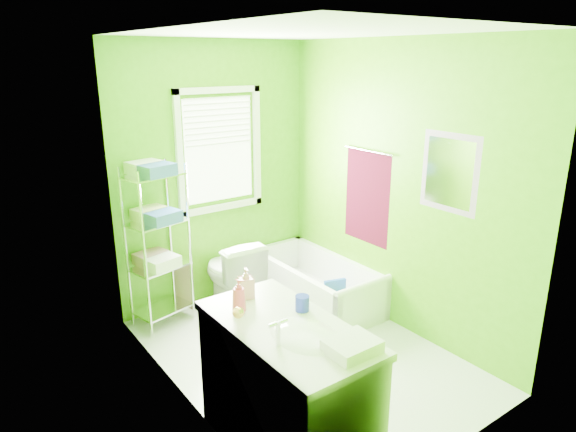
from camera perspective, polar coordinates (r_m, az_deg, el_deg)
ground at (r=4.54m, az=1.61°, el=-15.13°), size 2.90×2.90×0.00m
room_envelope at (r=3.93m, az=1.80°, el=4.25°), size 2.14×2.94×2.62m
window at (r=5.12m, az=-7.63°, el=7.95°), size 0.92×0.05×1.22m
door at (r=2.81m, az=-2.73°, el=-13.43°), size 0.09×0.80×2.00m
right_wall_decor at (r=4.66m, az=12.05°, el=3.10°), size 0.04×1.48×1.17m
bathtub at (r=5.32m, az=3.23°, el=-8.13°), size 0.68×1.46×0.47m
toilet at (r=5.09m, az=-6.32°, el=-6.50°), size 0.48×0.78×0.77m
vanity at (r=3.35m, az=-0.09°, el=-18.38°), size 0.62×1.20×1.13m
wire_shelf_unit at (r=4.81m, az=-14.30°, el=-1.32°), size 0.57×0.47×1.55m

